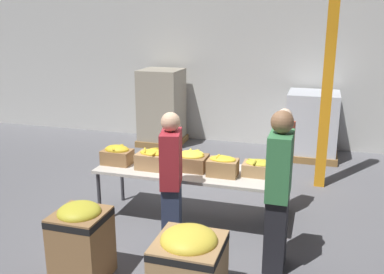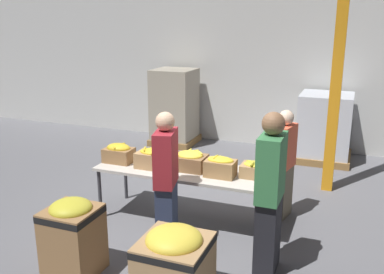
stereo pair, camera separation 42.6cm
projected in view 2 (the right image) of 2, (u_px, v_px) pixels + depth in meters
The scene contains 16 objects.
ground_plane at pixel (187, 220), 5.91m from camera, with size 30.00×30.00×0.00m, color slate.
wall_back at pixel (258, 52), 8.99m from camera, with size 16.00×0.08×4.00m.
sorting_table at pixel (187, 173), 5.72m from camera, with size 2.43×0.83×0.74m.
banana_box_0 at pixel (119, 153), 5.97m from camera, with size 0.40×0.28×0.27m.
banana_box_1 at pixel (153, 158), 5.75m from camera, with size 0.43×0.34×0.28m.
banana_box_2 at pixel (190, 160), 5.68m from camera, with size 0.43×0.36×0.26m.
banana_box_3 at pixel (220, 166), 5.43m from camera, with size 0.38×0.27×0.27m.
banana_box_4 at pixel (258, 169), 5.40m from camera, with size 0.43×0.29×0.22m.
volunteer_0 at pixel (283, 165), 5.84m from camera, with size 0.29×0.44×1.52m.
volunteer_1 at pixel (166, 181), 5.06m from camera, with size 0.32×0.49×1.67m.
volunteer_2 at pixel (270, 195), 4.51m from camera, with size 0.24×0.48×1.79m.
donation_bin_0 at pixel (73, 235), 4.57m from camera, with size 0.53×0.53×0.86m.
donation_bin_1 at pixel (174, 262), 4.17m from camera, with size 0.66×0.66×0.75m.
support_pillar at pixel (338, 66), 6.44m from camera, with size 0.17×0.17×4.00m.
pallet_stack_0 at pixel (324, 128), 8.26m from camera, with size 1.05×1.05×1.30m.
pallet_stack_1 at pixel (175, 107), 9.33m from camera, with size 0.93×0.93×1.64m.
Camera 2 is at (2.01, -4.99, 2.69)m, focal length 40.00 mm.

